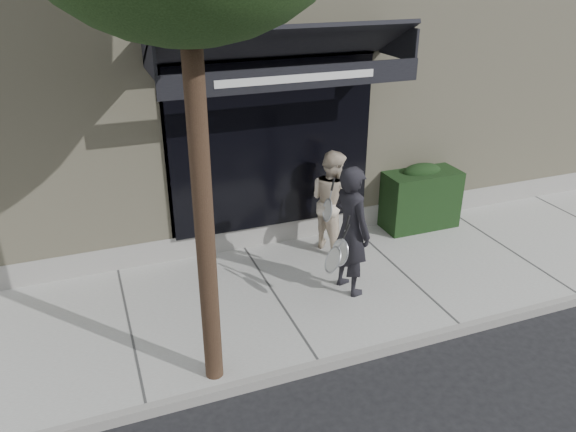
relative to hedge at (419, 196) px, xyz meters
name	(u,v)px	position (x,y,z in m)	size (l,w,h in m)	color
ground	(398,276)	(-1.10, -1.25, -0.66)	(80.00, 80.00, 0.00)	black
sidewalk	(399,272)	(-1.10, -1.25, -0.60)	(20.00, 3.00, 0.12)	#979792
curb	(462,329)	(-1.10, -2.80, -0.59)	(20.00, 0.10, 0.14)	gray
building_facade	(284,46)	(-1.11, 3.71, 2.08)	(14.30, 8.04, 5.64)	tan
hedge	(419,196)	(0.00, 0.00, 0.00)	(1.30, 0.70, 1.14)	black
pedestrian_front	(351,231)	(-2.08, -1.47, 0.39)	(0.82, 0.88, 1.86)	black
pedestrian_back	(332,201)	(-1.77, -0.22, 0.28)	(0.82, 0.94, 1.65)	beige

